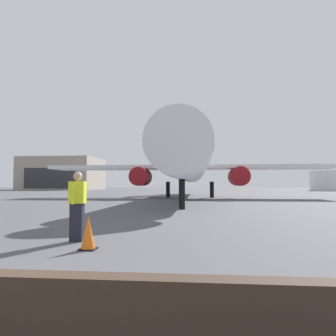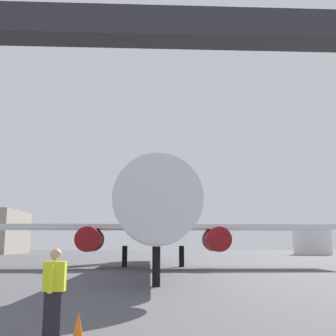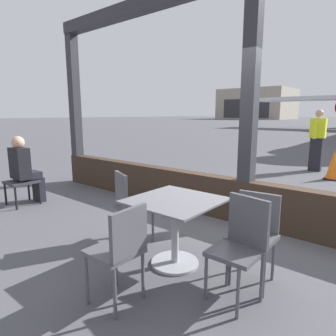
{
  "view_description": "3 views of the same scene",
  "coord_description": "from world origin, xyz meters",
  "views": [
    {
      "loc": [
        2.82,
        -2.67,
        1.42
      ],
      "look_at": [
        1.53,
        10.78,
        2.13
      ],
      "focal_mm": 34.03,
      "sensor_mm": 36.0,
      "label": 1
    },
    {
      "loc": [
        1.57,
        -2.95,
        1.81
      ],
      "look_at": [
        2.18,
        10.93,
        4.43
      ],
      "focal_mm": 43.75,
      "sensor_mm": 36.0,
      "label": 2
    },
    {
      "loc": [
        1.8,
        -3.99,
        1.63
      ],
      "look_at": [
        -0.29,
        -1.46,
        1.02
      ],
      "focal_mm": 31.31,
      "sensor_mm": 36.0,
      "label": 3
    }
  ],
  "objects": [
    {
      "name": "ground_plane",
      "position": [
        0.0,
        40.0,
        0.0
      ],
      "size": [
        220.0,
        220.0,
        0.0
      ],
      "primitive_type": "plane",
      "color": "#4C4C51"
    },
    {
      "name": "airplane",
      "position": [
        1.87,
        29.94,
        3.53
      ],
      "size": [
        29.55,
        35.95,
        10.34
      ],
      "color": "silver",
      "rests_on": "ground"
    },
    {
      "name": "ground_crew_worker",
      "position": [
        -0.22,
        5.11,
        0.9
      ],
      "size": [
        0.4,
        0.57,
        1.74
      ],
      "color": "black",
      "rests_on": "ground"
    },
    {
      "name": "traffic_cone",
      "position": [
        0.41,
        4.16,
        0.35
      ],
      "size": [
        0.36,
        0.36,
        0.73
      ],
      "color": "orange",
      "rests_on": "ground"
    },
    {
      "name": "distant_hangar",
      "position": [
        -35.4,
        84.25,
        4.43
      ],
      "size": [
        19.68,
        16.8,
        8.86
      ],
      "color": "#9E9384",
      "rests_on": "ground"
    },
    {
      "name": "fuel_storage_tank",
      "position": [
        32.82,
        75.71,
        2.34
      ],
      "size": [
        7.15,
        7.15,
        4.67
      ],
      "primitive_type": "cylinder",
      "color": "white",
      "rests_on": "ground"
    }
  ]
}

